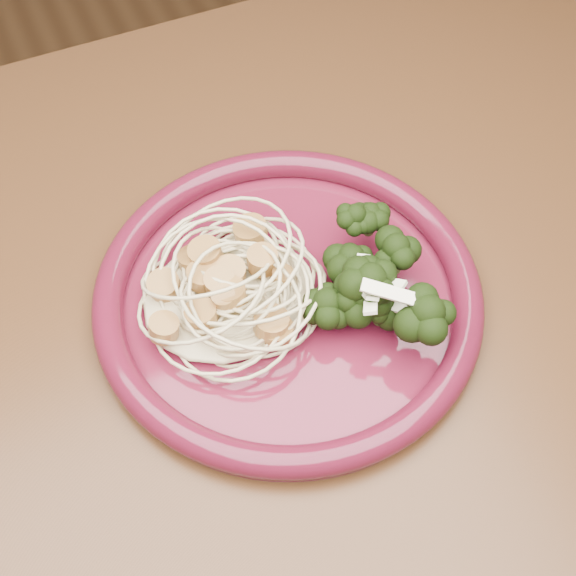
{
  "coord_description": "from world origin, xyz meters",
  "views": [
    {
      "loc": [
        -0.06,
        -0.26,
        1.24
      ],
      "look_at": [
        0.08,
        0.04,
        0.77
      ],
      "focal_mm": 50.0,
      "sensor_mm": 36.0,
      "label": 1
    }
  ],
  "objects": [
    {
      "name": "dining_table",
      "position": [
        0.0,
        0.0,
        0.65
      ],
      "size": [
        1.2,
        0.8,
        0.75
      ],
      "color": "#472814",
      "rests_on": "ground"
    },
    {
      "name": "dinner_plate",
      "position": [
        0.08,
        0.04,
        0.76
      ],
      "size": [
        0.37,
        0.37,
        0.02
      ],
      "rotation": [
        0.0,
        0.0,
        -0.37
      ],
      "color": "#541022",
      "rests_on": "dining_table"
    },
    {
      "name": "spaghetti_pile",
      "position": [
        0.04,
        0.06,
        0.77
      ],
      "size": [
        0.16,
        0.15,
        0.03
      ],
      "primitive_type": "ellipsoid",
      "rotation": [
        0.0,
        0.0,
        -0.37
      ],
      "color": "beige",
      "rests_on": "dinner_plate"
    },
    {
      "name": "scallop_cluster",
      "position": [
        0.04,
        0.06,
        0.8
      ],
      "size": [
        0.15,
        0.15,
        0.04
      ],
      "primitive_type": null,
      "rotation": [
        0.0,
        0.0,
        -0.37
      ],
      "color": "#AF8042",
      "rests_on": "spaghetti_pile"
    },
    {
      "name": "broccoli_pile",
      "position": [
        0.13,
        0.03,
        0.78
      ],
      "size": [
        0.12,
        0.15,
        0.05
      ],
      "primitive_type": "ellipsoid",
      "rotation": [
        0.0,
        0.0,
        -0.37
      ],
      "color": "black",
      "rests_on": "dinner_plate"
    },
    {
      "name": "onion_garnish",
      "position": [
        0.13,
        0.03,
        0.81
      ],
      "size": [
        0.08,
        0.1,
        0.05
      ],
      "primitive_type": null,
      "rotation": [
        0.0,
        0.0,
        -0.37
      ],
      "color": "white",
      "rests_on": "broccoli_pile"
    }
  ]
}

